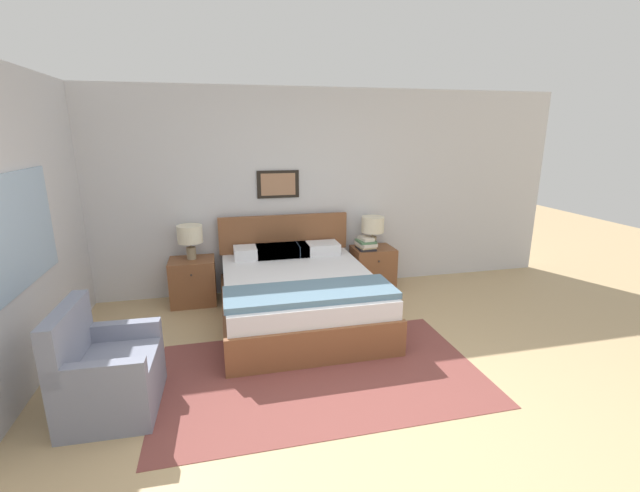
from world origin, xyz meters
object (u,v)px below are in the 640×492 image
nightstand_near_window (193,281)px  nightstand_by_door (373,268)px  bed (298,294)px  armchair (107,374)px  table_lamp_near_window (190,236)px  table_lamp_by_door (373,226)px

nightstand_near_window → nightstand_by_door: bearing=0.0°
bed → nightstand_near_window: size_ratio=3.63×
armchair → nightstand_by_door: bearing=127.1°
nightstand_near_window → table_lamp_near_window: bearing=80.3°
armchair → nightstand_by_door: (2.87, 2.03, -0.01)m
armchair → nightstand_near_window: bearing=167.1°
bed → table_lamp_by_door: bearing=34.6°
armchair → table_lamp_by_door: table_lamp_by_door is taller
table_lamp_by_door → nightstand_near_window: bearing=-179.3°
bed → nightstand_by_door: bed is taller
table_lamp_by_door → table_lamp_near_window: bearing=180.0°
nightstand_near_window → table_lamp_near_window: (0.00, 0.03, 0.57)m
nightstand_near_window → nightstand_by_door: same height
armchair → nightstand_by_door: armchair is taller
nightstand_by_door → table_lamp_near_window: size_ratio=1.34×
table_lamp_near_window → armchair: bearing=-104.7°
nightstand_by_door → table_lamp_near_window: table_lamp_near_window is taller
bed → nightstand_near_window: bearing=146.4°
table_lamp_by_door → bed: bearing=-145.4°
bed → armchair: bearing=-143.6°
table_lamp_near_window → table_lamp_by_door: size_ratio=1.00×
nightstand_by_door → armchair: bearing=-144.8°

